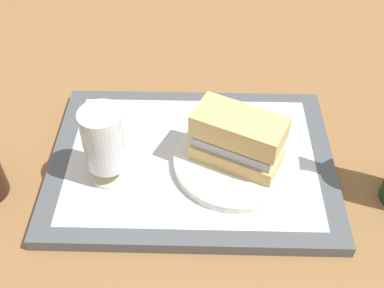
% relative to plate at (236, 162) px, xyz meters
% --- Properties ---
extents(ground_plane, '(3.00, 3.00, 0.00)m').
position_rel_plate_xyz_m(ground_plane, '(0.07, -0.01, -0.03)').
color(ground_plane, olive).
extents(tray, '(0.44, 0.32, 0.02)m').
position_rel_plate_xyz_m(tray, '(0.07, -0.01, -0.02)').
color(tray, '#4C5156').
rests_on(tray, ground_plane).
extents(placemat, '(0.38, 0.27, 0.00)m').
position_rel_plate_xyz_m(placemat, '(0.07, -0.01, -0.01)').
color(placemat, silver).
rests_on(placemat, tray).
extents(plate, '(0.19, 0.19, 0.01)m').
position_rel_plate_xyz_m(plate, '(0.00, 0.00, 0.00)').
color(plate, silver).
rests_on(plate, placemat).
extents(sandwich, '(0.14, 0.11, 0.08)m').
position_rel_plate_xyz_m(sandwich, '(0.00, -0.00, 0.05)').
color(sandwich, tan).
rests_on(sandwich, plate).
extents(beer_glass, '(0.06, 0.06, 0.12)m').
position_rel_plate_xyz_m(beer_glass, '(0.19, 0.03, 0.06)').
color(beer_glass, silver).
rests_on(beer_glass, placemat).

